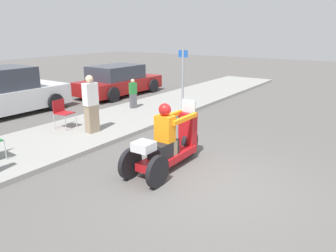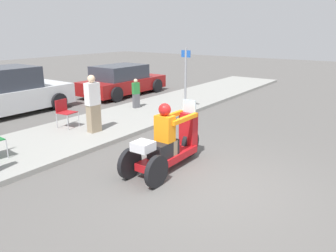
% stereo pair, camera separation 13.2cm
% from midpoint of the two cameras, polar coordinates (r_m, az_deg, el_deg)
% --- Properties ---
extents(ground_plane, '(60.00, 60.00, 0.00)m').
position_cam_midpoint_polar(ground_plane, '(6.49, 7.54, -10.34)').
color(ground_plane, '#565451').
extents(sidewalk_strip, '(28.00, 2.80, 0.12)m').
position_cam_midpoint_polar(sidewalk_strip, '(9.36, -18.05, -2.14)').
color(sidewalk_strip, gray).
rests_on(sidewalk_strip, ground).
extents(motorcycle_trike, '(2.39, 0.78, 1.47)m').
position_cam_midpoint_polar(motorcycle_trike, '(7.03, 0.55, -3.42)').
color(motorcycle_trike, black).
rests_on(motorcycle_trike, ground).
extents(spectator_by_tree, '(0.40, 0.26, 1.61)m').
position_cam_midpoint_polar(spectator_by_tree, '(9.35, -12.54, 3.60)').
color(spectator_by_tree, gray).
rests_on(spectator_by_tree, sidewalk_strip).
extents(spectator_mid_group, '(0.29, 0.22, 1.08)m').
position_cam_midpoint_polar(spectator_mid_group, '(12.16, -5.29, 5.58)').
color(spectator_mid_group, '#515156').
rests_on(spectator_mid_group, sidewalk_strip).
extents(folding_chair_curbside, '(0.51, 0.51, 0.82)m').
position_cam_midpoint_polar(folding_chair_curbside, '(10.11, -17.21, 2.62)').
color(folding_chair_curbside, '#A5A8AD').
rests_on(folding_chair_curbside, sidewalk_strip).
extents(parked_car_lot_left, '(4.26, 1.99, 1.37)m').
position_cam_midpoint_polar(parked_car_lot_left, '(15.36, -7.74, 7.81)').
color(parked_car_lot_left, maroon).
rests_on(parked_car_lot_left, ground).
extents(parked_car_lot_center, '(4.53, 2.12, 1.66)m').
position_cam_midpoint_polar(parked_car_lot_center, '(12.89, -26.48, 5.17)').
color(parked_car_lot_center, silver).
rests_on(parked_car_lot_center, ground).
extents(street_sign, '(0.08, 0.36, 2.20)m').
position_cam_midpoint_polar(street_sign, '(11.56, 3.40, 8.48)').
color(street_sign, gray).
rests_on(street_sign, sidewalk_strip).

